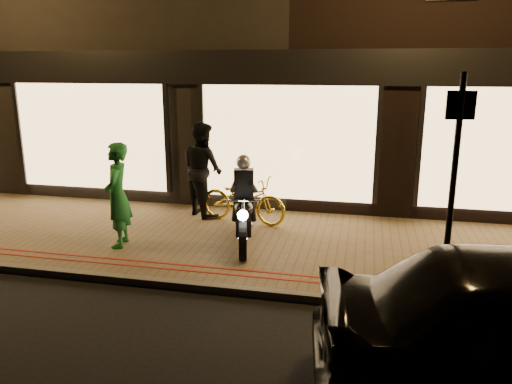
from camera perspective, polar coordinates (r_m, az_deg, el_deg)
ground at (r=7.24m, az=-1.71°, el=-11.87°), size 90.00×90.00×0.00m
sidewalk at (r=9.02m, az=1.42°, el=-6.04°), size 50.00×4.00×0.12m
kerb_stone at (r=7.26m, az=-1.61°, el=-11.27°), size 50.00×0.14×0.12m
red_kerb_lines at (r=7.68m, az=-0.69°, el=-9.28°), size 50.00×0.26×0.01m
building_row at (r=15.41m, az=6.82°, el=18.13°), size 48.00×10.11×8.50m
motorcycle at (r=8.65m, az=-1.40°, el=-2.21°), size 0.70×1.92×1.59m
sign_post at (r=6.79m, az=21.65°, el=1.40°), size 0.35×0.09×3.00m
bicycle_gold at (r=9.95m, az=-1.46°, el=-0.80°), size 1.93×1.03×0.96m
person_green at (r=8.87m, az=-15.55°, el=-0.35°), size 0.59×0.75×1.82m
person_dark at (r=10.42m, az=-6.14°, el=2.64°), size 1.21×1.18×1.96m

